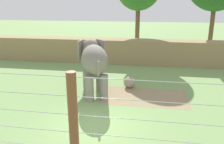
{
  "coord_description": "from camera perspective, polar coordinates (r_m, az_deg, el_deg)",
  "views": [
    {
      "loc": [
        2.28,
        -9.16,
        5.4
      ],
      "look_at": [
        0.11,
        4.05,
        1.4
      ],
      "focal_mm": 37.51,
      "sensor_mm": 36.0,
      "label": 1
    }
  ],
  "objects": [
    {
      "name": "embankment_wall",
      "position": [
        21.68,
        3.13,
        5.12
      ],
      "size": [
        36.0,
        1.8,
        2.16
      ],
      "primitive_type": "cube",
      "color": "#997F56",
      "rests_on": "ground"
    },
    {
      "name": "elephant",
      "position": [
        13.92,
        -4.47,
        2.77
      ],
      "size": [
        2.56,
        4.01,
        3.14
      ],
      "color": "gray",
      "rests_on": "ground"
    },
    {
      "name": "cable_fence",
      "position": [
        7.12,
        -10.42,
        -13.89
      ],
      "size": [
        12.78,
        0.28,
        3.62
      ],
      "color": "brown",
      "rests_on": "ground"
    },
    {
      "name": "ground_plane",
      "position": [
        10.88,
        -4.12,
        -13.18
      ],
      "size": [
        120.0,
        120.0,
        0.0
      ],
      "primitive_type": "plane",
      "color": "#759956"
    },
    {
      "name": "water_tub",
      "position": [
        18.15,
        -3.85,
        -0.11
      ],
      "size": [
        1.1,
        1.1,
        0.35
      ],
      "color": "slate",
      "rests_on": "ground"
    },
    {
      "name": "dirt_patch",
      "position": [
        14.15,
        8.03,
        -5.96
      ],
      "size": [
        5.01,
        2.95,
        0.01
      ],
      "primitive_type": "cube",
      "rotation": [
        0.0,
        0.0,
        0.0
      ],
      "color": "#937F5B",
      "rests_on": "ground"
    },
    {
      "name": "enrichment_ball",
      "position": [
        15.4,
        4.34,
        -2.49
      ],
      "size": [
        0.73,
        0.73,
        0.73
      ],
      "primitive_type": "sphere",
      "color": "gray",
      "rests_on": "ground"
    }
  ]
}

